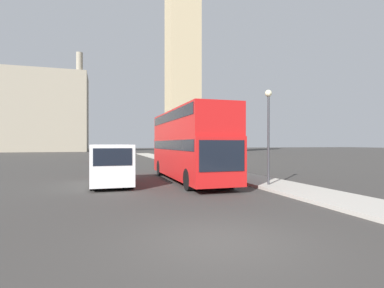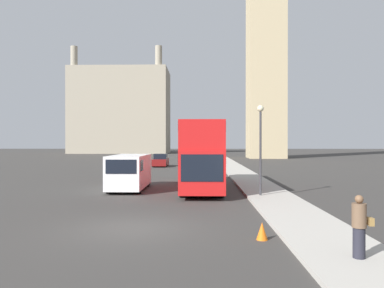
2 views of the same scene
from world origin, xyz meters
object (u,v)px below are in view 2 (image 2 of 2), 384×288
(white_van, at_px, (129,171))
(parked_sedan, at_px, (161,161))
(red_double_decker_bus, at_px, (202,153))
(pedestrian, at_px, (359,227))
(street_lamp, at_px, (260,135))

(white_van, height_order, parked_sedan, white_van)
(red_double_decker_bus, distance_m, white_van, 4.80)
(pedestrian, bearing_deg, parked_sedan, 103.55)
(red_double_decker_bus, relative_size, parked_sedan, 2.43)
(white_van, bearing_deg, red_double_decker_bus, 6.38)
(red_double_decker_bus, height_order, white_van, red_double_decker_bus)
(parked_sedan, bearing_deg, street_lamp, -72.45)
(street_lamp, relative_size, parked_sedan, 1.16)
(red_double_decker_bus, bearing_deg, parked_sedan, 102.69)
(red_double_decker_bus, distance_m, street_lamp, 5.07)
(red_double_decker_bus, bearing_deg, street_lamp, -49.43)
(white_van, distance_m, street_lamp, 8.79)
(street_lamp, bearing_deg, parked_sedan, 107.55)
(white_van, distance_m, parked_sedan, 22.79)
(white_van, distance_m, pedestrian, 16.67)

